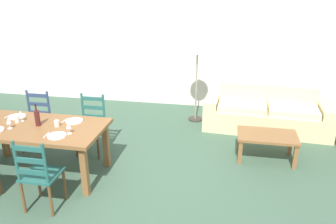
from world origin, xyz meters
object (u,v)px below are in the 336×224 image
Objects in this scene: coffee_cup_secondary at (17,119)px; dining_table at (37,132)px; wine_bottle at (37,118)px; wine_glass_far_left at (21,114)px; dining_chair_near_right at (39,175)px; standing_lamp at (197,51)px; dining_chair_far_right at (92,125)px; wine_glass_near_right at (69,126)px; dining_chair_far_left at (37,121)px; wine_glass_near_left at (9,121)px; couch at (266,114)px; coffee_table at (267,138)px; coffee_cup_primary at (57,123)px.

dining_table is at bearing -13.06° from coffee_cup_secondary.
wine_bottle is 1.96× the size of wine_glass_far_left.
standing_lamp is at bearing 64.58° from dining_chair_near_right.
dining_chair_far_right is 1.00m from wine_glass_near_right.
dining_chair_far_left is 0.97m from wine_bottle.
wine_glass_near_left is 0.87m from wine_glass_near_right.
wine_glass_near_right is (0.55, -0.17, -0.01)m from wine_bottle.
wine_bottle is 0.19× the size of standing_lamp.
wine_bottle is 0.14× the size of couch.
standing_lamp is (2.29, 2.37, 0.62)m from coffee_cup_secondary.
wine_bottle is at bearing 26.84° from wine_glass_near_left.
dining_chair_near_right is at bearing -61.01° from wine_bottle.
dining_chair_far_left is 0.95m from dining_chair_far_right.
wine_bottle is 3.40m from coffee_table.
couch reaches higher than coffee_table.
standing_lamp is (2.26, 2.59, 0.55)m from wine_glass_near_left.
wine_bottle is at bearing -17.60° from wine_glass_far_left.
wine_glass_near_right is at bearing -155.83° from coffee_table.
dining_chair_near_right is at bearing -101.53° from wine_glass_near_right.
coffee_cup_secondary is at bearing -164.69° from coffee_table.
wine_bottle is at bearing 44.50° from dining_table.
couch is at bearing 34.30° from dining_table.
dining_chair_far_right is 3.22m from couch.
standing_lamp is at bearing 172.23° from couch.
wine_glass_far_left is 3.67m from coffee_table.
wine_bottle reaches higher than coffee_cup_secondary.
wine_bottle reaches higher than coffee_cup_primary.
coffee_cup_primary is 0.05× the size of standing_lamp.
wine_bottle reaches higher than dining_chair_near_right.
coffee_cup_primary reaches higher than couch.
dining_chair_far_left reaches higher than dining_table.
dining_chair_near_right is at bearing -38.71° from wine_glass_near_left.
coffee_table is (3.55, 0.97, -0.44)m from coffee_cup_secondary.
wine_bottle is 0.36m from coffee_cup_secondary.
standing_lamp is at bearing 51.35° from wine_bottle.
dining_chair_far_left is at bearing 103.17° from coffee_cup_secondary.
wine_glass_far_left is 0.18× the size of coffee_table.
wine_glass_near_right reaches higher than coffee_cup_secondary.
wine_glass_near_right is (0.87, -0.00, 0.00)m from wine_glass_near_left.
wine_glass_near_left is (-0.30, -0.14, 0.20)m from dining_table.
coffee_cup_secondary is at bearing -76.83° from dining_chair_far_left.
dining_table is 1.98× the size of dining_chair_near_right.
couch is (3.32, 2.26, -0.37)m from dining_table.
dining_table is 0.92m from dining_chair_far_right.
wine_bottle is at bearing -162.25° from coffee_table.
dining_chair_far_left is 0.59× the size of standing_lamp.
dining_table is at bearing -135.50° from wine_bottle.
wine_glass_near_left is (0.19, -0.90, 0.38)m from dining_chair_far_left.
dining_chair_near_right reaches higher than wine_glass_near_left.
dining_chair_far_left is at bearing -145.37° from standing_lamp.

